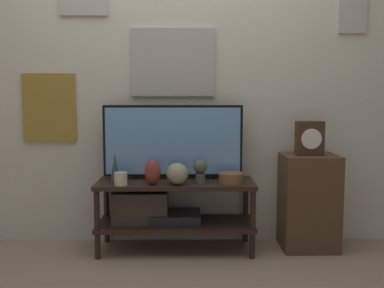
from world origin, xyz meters
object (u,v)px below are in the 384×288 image
vase_slim_bronze (115,167)px  mantel_clock (310,138)px  vase_round_glass (177,174)px  vase_wide_bowl (231,178)px  television (173,141)px  candle_jar (121,179)px  decorative_bust (200,169)px  vase_urn_stoneware (153,172)px

vase_slim_bronze → mantel_clock: mantel_clock is taller
vase_slim_bronze → vase_round_glass: vase_slim_bronze is taller
vase_round_glass → mantel_clock: size_ratio=0.62×
vase_round_glass → mantel_clock: bearing=9.0°
vase_slim_bronze → vase_round_glass: bearing=-10.6°
vase_slim_bronze → vase_wide_bowl: (0.82, -0.05, -0.07)m
television → candle_jar: 0.49m
vase_slim_bronze → television: bearing=18.4°
television → candle_jar: bearing=-145.7°
decorative_bust → vase_wide_bowl: bearing=-7.0°
television → vase_round_glass: television is taller
vase_urn_stoneware → candle_jar: (-0.22, -0.02, -0.04)m
vase_wide_bowl → mantel_clock: 0.65m
vase_wide_bowl → candle_jar: size_ratio=1.93×
vase_urn_stoneware → decorative_bust: (0.33, 0.06, 0.01)m
vase_slim_bronze → vase_wide_bowl: vase_slim_bronze is taller
vase_wide_bowl → vase_round_glass: 0.38m
vase_round_glass → candle_jar: size_ratio=1.67×
vase_slim_bronze → mantel_clock: size_ratio=0.89×
vase_slim_bronze → vase_wide_bowl: size_ratio=1.24×
vase_wide_bowl → mantel_clock: bearing=11.8°
mantel_clock → vase_wide_bowl: bearing=-168.2°
vase_round_glass → vase_urn_stoneware: bearing=179.7°
vase_urn_stoneware → candle_jar: 0.22m
candle_jar → vase_urn_stoneware: bearing=5.9°
vase_round_glass → candle_jar: bearing=-176.8°
television → candle_jar: size_ratio=11.23×
candle_jar → mantel_clock: 1.38m
mantel_clock → vase_slim_bronze: bearing=-177.2°
vase_slim_bronze → candle_jar: bearing=-62.0°
candle_jar → television: bearing=34.3°
vase_wide_bowl → vase_urn_stoneware: (-0.55, -0.03, 0.05)m
vase_urn_stoneware → decorative_bust: vase_urn_stoneware is taller
vase_wide_bowl → vase_round_glass: (-0.38, -0.03, 0.04)m
vase_slim_bronze → vase_round_glass: (0.45, -0.08, -0.03)m
vase_wide_bowl → decorative_bust: 0.23m
vase_urn_stoneware → vase_round_glass: vase_urn_stoneware is taller
vase_slim_bronze → vase_urn_stoneware: 0.29m
candle_jar → decorative_bust: decorative_bust is taller
decorative_bust → vase_urn_stoneware: bearing=-170.5°
television → vase_wide_bowl: (0.41, -0.19, -0.24)m
vase_round_glass → decorative_bust: 0.17m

